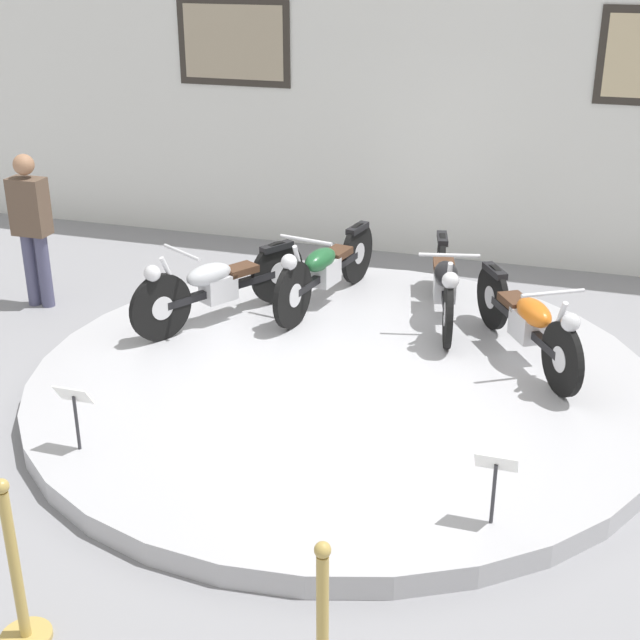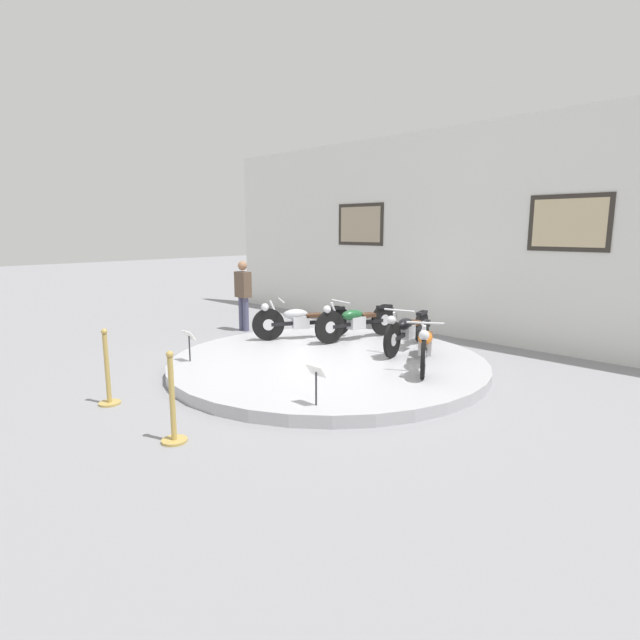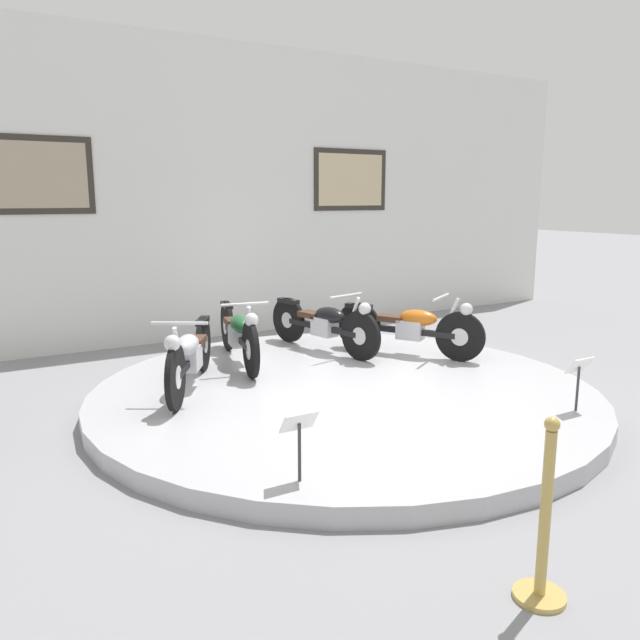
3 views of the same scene
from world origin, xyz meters
name	(u,v)px [view 1 (image 1 of 3)]	position (x,y,z in m)	size (l,w,h in m)	color
ground_plane	(343,390)	(0.00, 0.00, 0.00)	(60.00, 60.00, 0.00)	gray
display_platform	(343,381)	(0.00, 0.00, 0.08)	(5.21, 5.21, 0.17)	#ADADB2
back_wall	(437,68)	(0.00, 3.73, 2.18)	(14.00, 0.22, 4.35)	silver
motorcycle_silver	(218,283)	(-1.42, 0.70, 0.55)	(1.05, 1.73, 0.79)	black
motorcycle_green	(325,268)	(-0.59, 1.40, 0.55)	(0.56, 1.96, 0.79)	black
motorcycle_black	(445,282)	(0.59, 1.40, 0.54)	(0.60, 1.92, 0.78)	black
motorcycle_orange	(528,320)	(1.42, 0.70, 0.54)	(1.05, 1.71, 0.78)	black
info_placard_front_left	(74,403)	(-1.46, -1.72, 0.54)	(0.26, 0.11, 0.51)	#333338
info_placard_front_centre	(495,472)	(1.46, -1.72, 0.54)	(0.26, 0.11, 0.51)	#333338
visitor_standing	(31,223)	(-3.52, 0.90, 0.89)	(0.36, 0.22, 1.58)	#4C4C6B
stanchion_post_left_of_entry	(18,588)	(-0.85, -3.30, 0.34)	(0.28, 0.28, 1.02)	tan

